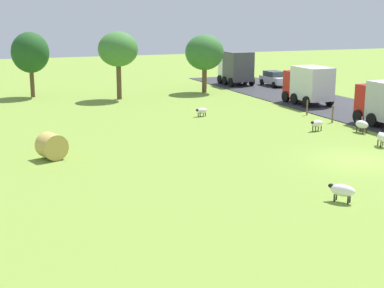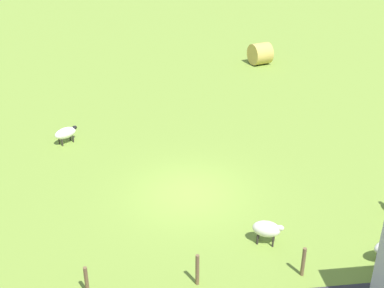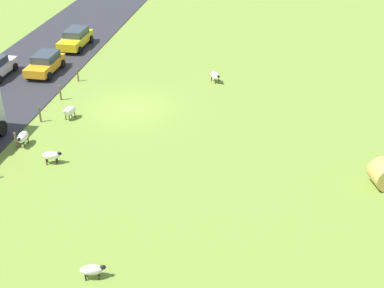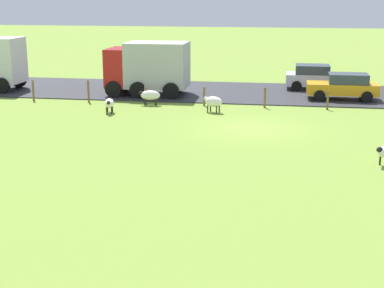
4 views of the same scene
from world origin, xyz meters
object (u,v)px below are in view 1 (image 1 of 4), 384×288
object	(u,v)px
tree_2	(118,50)
car_3	(275,78)
sheep_0	(202,111)
sheep_2	(342,190)
sheep_4	(362,124)
sheep_1	(382,137)
truck_1	(236,68)
sheep_3	(317,123)
tree_0	(30,53)
hay_bale_0	(52,146)
tree_1	(205,53)
truck_2	(309,84)

from	to	relation	value
tree_2	car_3	world-z (taller)	tree_2
sheep_0	sheep_2	distance (m)	20.99
sheep_2	sheep_4	distance (m)	15.03
sheep_1	truck_1	xyz separation A→B (m)	(4.85, 29.79, 1.38)
sheep_3	car_3	bearing A→B (deg)	66.86
tree_0	car_3	bearing A→B (deg)	-3.67
tree_0	truck_1	xyz separation A→B (m)	(22.17, 0.87, -2.27)
sheep_2	hay_bale_0	world-z (taller)	hay_bale_0
tree_0	hay_bale_0	bearing A→B (deg)	-93.78
sheep_2	truck_1	bearing A→B (deg)	70.32
hay_bale_0	truck_1	xyz separation A→B (m)	(23.79, 25.38, 1.24)
tree_0	sheep_1	bearing A→B (deg)	-59.09
sheep_0	truck_1	bearing A→B (deg)	56.05
sheep_1	sheep_3	bearing A→B (deg)	101.04
sheep_0	car_3	distance (m)	20.18
tree_1	truck_1	world-z (taller)	tree_1
tree_1	tree_2	xyz separation A→B (m)	(-9.17, -1.19, 0.58)
sheep_1	tree_2	world-z (taller)	tree_2
sheep_0	car_3	world-z (taller)	car_3
sheep_2	tree_2	world-z (taller)	tree_2
hay_bale_0	car_3	xyz separation A→B (m)	(27.28, 22.85, 0.17)
sheep_0	tree_0	xyz separation A→B (m)	(-11.08, 15.60, 3.78)
tree_0	sheep_4	bearing A→B (deg)	-53.33
sheep_0	hay_bale_0	size ratio (longest dim) A/B	0.77
sheep_2	tree_1	bearing A→B (deg)	76.88
sheep_1	sheep_4	bearing A→B (deg)	68.89
sheep_0	sheep_1	distance (m)	14.71
car_3	sheep_1	bearing A→B (deg)	-107.01
sheep_0	sheep_4	xyz separation A→B (m)	(7.67, -9.59, 0.12)
truck_1	truck_2	world-z (taller)	truck_1
tree_1	hay_bale_0	bearing A→B (deg)	-130.52
sheep_3	truck_1	xyz separation A→B (m)	(5.89, 24.47, 1.43)
sheep_3	tree_2	xyz separation A→B (m)	(-8.88, 19.19, 4.07)
truck_2	tree_0	bearing A→B (deg)	148.00
sheep_1	truck_1	size ratio (longest dim) A/B	0.28
sheep_0	hay_bale_0	distance (m)	15.52
tree_0	truck_2	distance (m)	26.07
sheep_4	truck_1	distance (m)	26.32
sheep_3	sheep_4	xyz separation A→B (m)	(2.48, -1.59, 0.04)
tree_0	car_3	world-z (taller)	tree_0
sheep_0	hay_bale_0	xyz separation A→B (m)	(-12.70, -8.91, 0.27)
sheep_3	car_3	world-z (taller)	car_3
tree_1	truck_2	size ratio (longest dim) A/B	1.24
sheep_4	hay_bale_0	distance (m)	20.39
tree_2	hay_bale_0	bearing A→B (deg)	-114.17
truck_1	sheep_0	bearing A→B (deg)	-123.95
hay_bale_0	truck_1	size ratio (longest dim) A/B	0.35
sheep_1	sheep_2	bearing A→B (deg)	-138.41
truck_1	car_3	size ratio (longest dim) A/B	1.00
hay_bale_0	tree_1	bearing A→B (deg)	49.48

